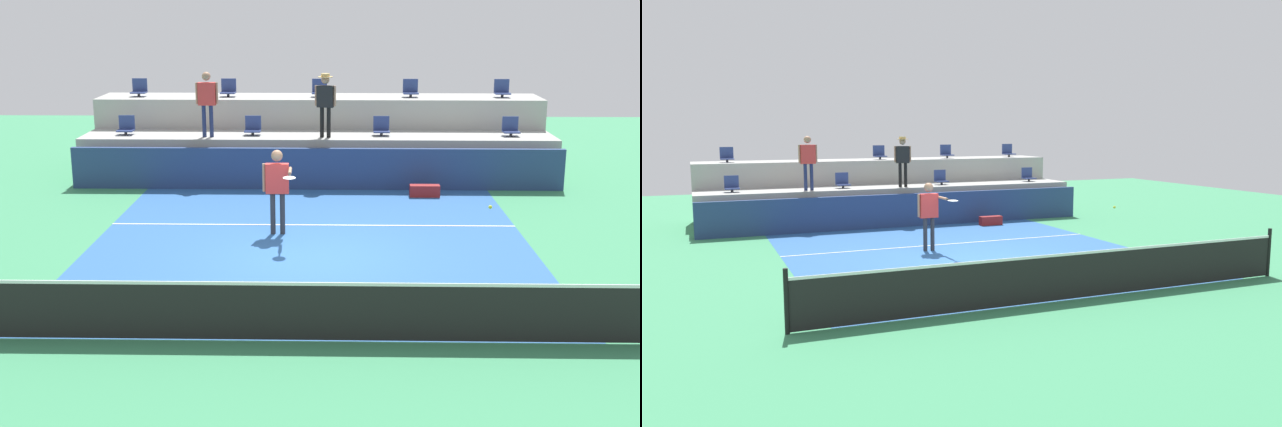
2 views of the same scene
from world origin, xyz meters
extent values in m
plane|color=#388456|center=(0.00, 0.00, 0.00)|extent=(40.00, 40.00, 0.00)
cube|color=#285693|center=(0.00, 1.00, 0.00)|extent=(9.00, 10.00, 0.01)
cube|color=white|center=(0.00, 2.40, 0.01)|extent=(9.00, 0.06, 0.00)
cube|color=black|center=(0.00, -4.00, 0.46)|extent=(10.40, 0.01, 0.87)
cube|color=white|center=(0.00, -4.00, 0.89)|extent=(10.40, 0.02, 0.05)
cube|color=navy|center=(0.00, 6.00, 0.55)|extent=(13.00, 0.16, 1.10)
cube|color=#9E9E99|center=(0.00, 7.30, 0.62)|extent=(13.00, 1.80, 1.25)
cube|color=#9E9E99|center=(0.00, 9.10, 1.05)|extent=(13.00, 1.80, 2.10)
cylinder|color=#2D2D33|center=(-5.33, 7.15, 1.30)|extent=(0.08, 0.08, 0.10)
cube|color=navy|center=(-5.33, 7.15, 1.37)|extent=(0.44, 0.40, 0.04)
cube|color=navy|center=(-5.33, 7.33, 1.58)|extent=(0.44, 0.04, 0.38)
cylinder|color=#2D2D33|center=(-1.80, 7.15, 1.30)|extent=(0.08, 0.08, 0.10)
cube|color=navy|center=(-1.80, 7.15, 1.37)|extent=(0.44, 0.40, 0.04)
cube|color=navy|center=(-1.80, 7.33, 1.58)|extent=(0.44, 0.04, 0.38)
cylinder|color=#2D2D33|center=(1.75, 7.15, 1.30)|extent=(0.08, 0.08, 0.10)
cube|color=navy|center=(1.75, 7.15, 1.37)|extent=(0.44, 0.40, 0.04)
cube|color=navy|center=(1.75, 7.33, 1.58)|extent=(0.44, 0.04, 0.38)
cylinder|color=#2D2D33|center=(5.30, 7.15, 1.30)|extent=(0.08, 0.08, 0.10)
cube|color=navy|center=(5.30, 7.15, 1.37)|extent=(0.44, 0.40, 0.04)
cube|color=navy|center=(5.30, 7.33, 1.58)|extent=(0.44, 0.04, 0.38)
cylinder|color=#2D2D33|center=(-5.34, 8.95, 2.15)|extent=(0.08, 0.08, 0.10)
cube|color=navy|center=(-5.34, 8.95, 2.22)|extent=(0.44, 0.40, 0.04)
cube|color=navy|center=(-5.34, 9.13, 2.43)|extent=(0.44, 0.04, 0.38)
cylinder|color=#2D2D33|center=(-2.69, 8.95, 2.15)|extent=(0.08, 0.08, 0.10)
cube|color=navy|center=(-2.69, 8.95, 2.22)|extent=(0.44, 0.40, 0.04)
cube|color=navy|center=(-2.69, 9.13, 2.43)|extent=(0.44, 0.04, 0.38)
cylinder|color=#2D2D33|center=(0.00, 8.95, 2.15)|extent=(0.08, 0.08, 0.10)
cube|color=navy|center=(0.00, 8.95, 2.22)|extent=(0.44, 0.40, 0.04)
cube|color=navy|center=(0.00, 9.13, 2.43)|extent=(0.44, 0.04, 0.38)
cylinder|color=#2D2D33|center=(2.68, 8.95, 2.15)|extent=(0.08, 0.08, 0.10)
cube|color=navy|center=(2.68, 8.95, 2.22)|extent=(0.44, 0.40, 0.04)
cube|color=navy|center=(2.68, 9.13, 2.43)|extent=(0.44, 0.04, 0.38)
cylinder|color=#2D2D33|center=(5.36, 8.95, 2.15)|extent=(0.08, 0.08, 0.10)
cube|color=navy|center=(5.36, 8.95, 2.22)|extent=(0.44, 0.40, 0.04)
cube|color=navy|center=(5.36, 9.13, 2.43)|extent=(0.44, 0.04, 0.38)
cylinder|color=#2D2D33|center=(-0.83, 1.69, 0.45)|extent=(0.11, 0.11, 0.90)
cylinder|color=#2D2D33|center=(-0.62, 1.69, 0.45)|extent=(0.11, 0.11, 0.90)
cube|color=red|center=(-0.73, 1.69, 1.22)|extent=(0.49, 0.20, 0.64)
sphere|color=#A87A5B|center=(-0.73, 1.69, 1.71)|extent=(0.25, 0.25, 0.24)
cylinder|color=#A87A5B|center=(-1.01, 1.68, 1.24)|extent=(0.07, 0.07, 0.60)
cylinder|color=#A87A5B|center=(-0.44, 1.42, 1.44)|extent=(0.09, 0.57, 0.07)
cylinder|color=black|center=(-0.42, 1.03, 1.44)|extent=(0.05, 0.26, 0.04)
ellipsoid|color=silver|center=(-0.42, 0.75, 1.44)|extent=(0.27, 0.33, 0.03)
cylinder|color=navy|center=(-3.09, 6.85, 1.68)|extent=(0.11, 0.11, 0.86)
cylinder|color=navy|center=(-2.89, 6.85, 1.68)|extent=(0.11, 0.11, 0.86)
cube|color=red|center=(-2.99, 6.85, 2.42)|extent=(0.47, 0.20, 0.61)
sphere|color=#A87A5B|center=(-2.99, 6.85, 2.89)|extent=(0.24, 0.24, 0.23)
cylinder|color=#A87A5B|center=(-3.26, 6.84, 2.44)|extent=(0.07, 0.07, 0.58)
cylinder|color=#A87A5B|center=(-2.72, 6.86, 2.44)|extent=(0.07, 0.07, 0.58)
cylinder|color=black|center=(0.12, 6.87, 1.66)|extent=(0.13, 0.13, 0.82)
cylinder|color=black|center=(0.30, 6.83, 1.66)|extent=(0.13, 0.13, 0.82)
cube|color=black|center=(0.21, 6.85, 2.36)|extent=(0.47, 0.27, 0.58)
sphere|color=#A87A5B|center=(0.21, 6.85, 2.80)|extent=(0.26, 0.26, 0.22)
cylinder|color=#A87A5B|center=(-0.04, 6.90, 2.38)|extent=(0.08, 0.08, 0.55)
cylinder|color=#A87A5B|center=(0.46, 6.80, 2.38)|extent=(0.08, 0.08, 0.55)
cylinder|color=tan|center=(0.21, 6.85, 2.88)|extent=(0.47, 0.47, 0.01)
cylinder|color=tan|center=(0.21, 6.85, 2.93)|extent=(0.28, 0.28, 0.09)
sphere|color=#CCE033|center=(3.29, -0.94, 1.29)|extent=(0.07, 0.07, 0.07)
cube|color=maroon|center=(2.78, 5.21, 0.15)|extent=(0.76, 0.28, 0.30)
camera|label=1|loc=(0.55, -15.20, 4.89)|focal=45.97mm
camera|label=2|loc=(-6.49, -14.23, 3.27)|focal=36.09mm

